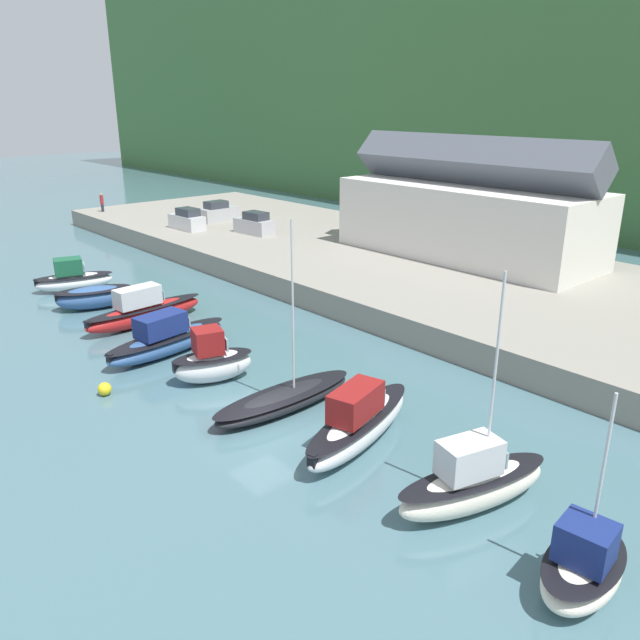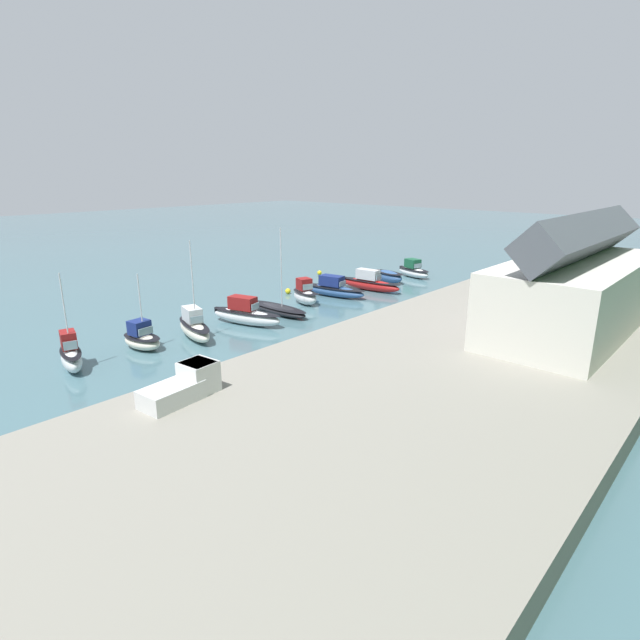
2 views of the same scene
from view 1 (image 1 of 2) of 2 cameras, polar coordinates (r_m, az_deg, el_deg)
The scene contains 17 objects.
ground_plane at distance 29.18m, azimuth -5.34°, elevation -9.74°, with size 320.00×320.00×0.00m, color #476B75.
quay_promenade at distance 46.32m, azimuth 19.54°, elevation 1.62°, with size 109.31×23.60×1.78m.
harbor_clubhouse at distance 53.56m, azimuth 13.26°, elevation 9.50°, with size 22.01×8.47×9.81m.
moored_boat_0 at distance 52.75m, azimuth -21.65°, elevation 3.53°, with size 3.68×6.23×2.59m.
moored_boat_1 at distance 47.64m, azimuth -19.99°, elevation 2.01°, with size 3.61×5.67×1.62m.
moored_boat_2 at distance 43.01m, azimuth -15.82°, elevation 0.82°, with size 2.39×8.73×2.68m.
moored_boat_3 at distance 37.77m, azimuth -13.84°, elevation -1.70°, with size 3.35×8.55×2.53m.
moored_boat_4 at distance 33.56m, azimuth -9.83°, elevation -3.77°, with size 3.13×4.65×2.98m.
moored_boat_5 at distance 30.49m, azimuth -3.25°, elevation -7.19°, with size 2.16×8.10×9.20m.
moored_boat_6 at distance 27.32m, azimuth 3.58°, elevation -9.36°, with size 3.86×8.11×2.81m.
moored_boat_7 at distance 24.04m, azimuth 13.80°, elevation -14.26°, with size 3.46×6.72×8.96m.
moored_boat_8 at distance 21.74m, azimuth 22.93°, elevation -19.98°, with size 2.56×4.31×6.57m.
parked_car_0 at distance 65.39m, azimuth -12.06°, elevation 8.92°, with size 4.29×2.02×2.16m.
parked_car_1 at distance 69.42m, azimuth -9.27°, elevation 9.69°, with size 1.93×4.25×2.16m.
parked_car_3 at distance 62.14m, azimuth -6.02°, elevation 8.70°, with size 4.36×2.21×2.16m.
person_on_quay at distance 78.63m, azimuth -19.31°, elevation 10.13°, with size 0.40×0.40×2.14m.
mooring_buoy_1 at distance 33.67m, azimuth -19.09°, elevation -5.98°, with size 0.68×0.68×0.68m.
Camera 1 is at (20.69, -14.89, 14.20)m, focal length 35.00 mm.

